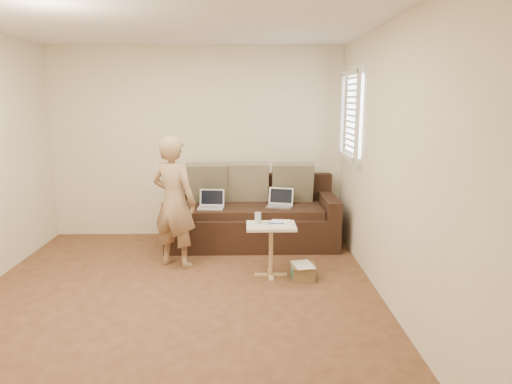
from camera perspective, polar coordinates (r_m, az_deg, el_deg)
The scene contains 18 objects.
floor at distance 4.56m, azimuth -10.01°, elevation -13.30°, with size 4.50×4.50×0.00m, color #4C2C1C.
ceiling at distance 4.20m, azimuth -11.34°, elevation 20.89°, with size 4.50×4.50×0.00m, color white.
wall_back at distance 6.40m, azimuth -7.37°, elevation 6.07°, with size 4.00×4.00×0.00m, color beige.
wall_front at distance 2.05m, azimuth -20.88°, elevation -6.39°, with size 4.00×4.00×0.00m, color beige.
wall_right at distance 4.33m, azimuth 16.49°, elevation 3.08°, with size 4.50×4.50×0.00m, color beige.
window_blinds at distance 5.73m, azimuth 11.71°, elevation 9.30°, with size 0.12×0.88×1.08m, color white, non-canonical shape.
sofa at distance 6.04m, azimuth -0.50°, elevation -2.58°, with size 2.20×0.95×0.85m, color black, non-canonical shape.
pillow_left at distance 6.18m, azimuth -6.09°, elevation 1.14°, with size 0.55×0.14×0.55m, color #645E4A, non-canonical shape.
pillow_mid at distance 6.19m, azimuth -0.99°, elevation 1.22°, with size 0.55×0.14×0.55m, color #7B7857, non-canonical shape.
pillow_right at distance 6.18m, azimuth 4.58°, elevation 1.17°, with size 0.55×0.14×0.55m, color #645E4A, non-canonical shape.
laptop_silver at distance 5.96m, azimuth 2.94°, elevation -1.87°, with size 0.33×0.24×0.22m, color #B7BABC, non-canonical shape.
laptop_white at distance 5.90m, azimuth -5.63°, elevation -2.04°, with size 0.32×0.23×0.23m, color white, non-canonical shape.
person at distance 5.26m, azimuth -10.15°, elevation -1.23°, with size 0.55×0.37×1.51m, color #9F8157.
side_table at distance 5.00m, azimuth 1.86°, elevation -7.27°, with size 0.53×0.37×0.58m, color silver, non-canonical shape.
drinking_glass at distance 4.95m, azimuth 0.24°, elevation -3.25°, with size 0.07×0.07×0.12m, color silver, non-canonical shape.
scissors at distance 4.93m, azimuth 2.47°, elevation -3.93°, with size 0.18×0.10×0.02m, color silver, non-canonical shape.
paper_on_table at distance 4.97m, azimuth 3.06°, elevation -3.88°, with size 0.21×0.30×0.00m, color white, non-canonical shape.
striped_box at distance 5.01m, azimuth 5.85°, elevation -9.83°, with size 0.26×0.26×0.16m, color #CC471E, non-canonical shape.
Camera 1 is at (0.69, -4.08, 1.91)m, focal length 32.15 mm.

